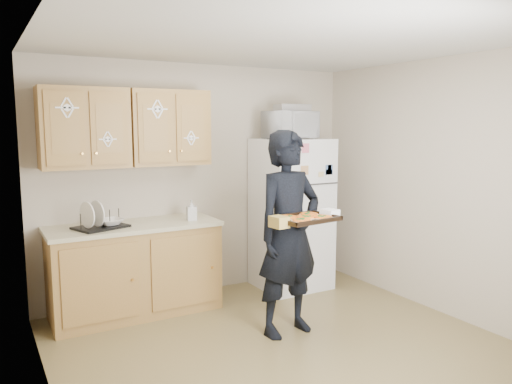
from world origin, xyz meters
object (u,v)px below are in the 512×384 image
(baking_tray, at_px, (305,219))
(dish_rack, at_px, (100,219))
(refrigerator, at_px, (291,214))
(microwave, at_px, (290,125))
(person, at_px, (289,234))

(baking_tray, bearing_deg, dish_rack, 127.26)
(refrigerator, relative_size, microwave, 3.10)
(refrigerator, xyz_separation_m, person, (-0.74, -1.07, 0.06))
(refrigerator, distance_m, microwave, 1.00)
(person, distance_m, dish_rack, 1.76)
(baking_tray, bearing_deg, refrigerator, 53.68)
(baking_tray, xyz_separation_m, dish_rack, (-1.34, 1.39, -0.10))
(microwave, bearing_deg, dish_rack, 168.56)
(refrigerator, relative_size, person, 0.94)
(person, height_order, microwave, microwave)
(baking_tray, relative_size, microwave, 0.91)
(refrigerator, height_order, dish_rack, refrigerator)
(person, distance_m, microwave, 1.55)
(microwave, xyz_separation_m, dish_rack, (-2.06, 0.07, -0.86))
(person, height_order, baking_tray, person)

